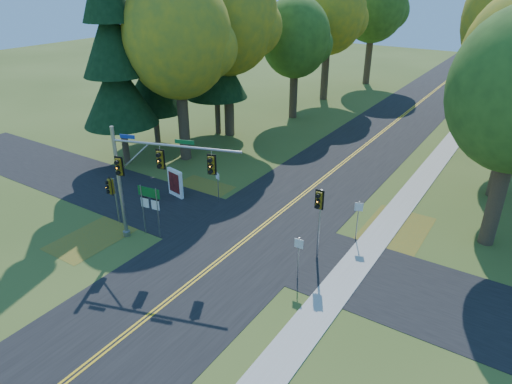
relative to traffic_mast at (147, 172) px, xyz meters
The scene contains 25 objects.
ground 6.20m from the traffic_mast, 16.94° to the left, with size 160.00×160.00×0.00m, color #384C1B.
road_main 6.20m from the traffic_mast, 16.94° to the left, with size 8.00×160.00×0.02m, color black.
road_cross 6.91m from the traffic_mast, 37.43° to the left, with size 60.00×6.00×0.02m, color black.
centerline_left 6.12m from the traffic_mast, 17.32° to the left, with size 0.10×160.00×0.01m, color gold.
centerline_right 6.26m from the traffic_mast, 16.58° to the left, with size 0.10×160.00×0.01m, color gold.
sidewalk_east 11.42m from the traffic_mast, ahead, with size 1.60×160.00×0.06m, color #9E998E.
leaf_patch_w_near 7.13m from the traffic_mast, 112.07° to the left, with size 4.00×6.00×0.00m, color olive.
leaf_patch_e 13.99m from the traffic_mast, 33.31° to the left, with size 3.50×8.00×0.00m, color olive.
leaf_patch_w_far 5.53m from the traffic_mast, 152.03° to the right, with size 3.00×5.00×0.00m, color olive.
tree_w_a 13.72m from the traffic_mast, 122.37° to the left, with size 8.00×8.00×14.15m.
tree_w_b 20.06m from the traffic_mast, 112.74° to the left, with size 8.60×8.60×15.38m.
tree_w_c 26.57m from the traffic_mast, 101.39° to the left, with size 6.80×6.80×11.91m.
tree_w_d 35.43m from the traffic_mast, 99.51° to the left, with size 8.20×8.20×14.56m.
tree_w_e 46.01m from the traffic_mast, 95.76° to the left, with size 8.40×8.40×14.97m.
pine_a 13.47m from the traffic_mast, 144.21° to the left, with size 5.60×5.60×19.48m.
pine_b 17.41m from the traffic_mast, 133.41° to the left, with size 5.60×5.60×17.31m.
pine_c 20.12m from the traffic_mast, 116.56° to the left, with size 5.60×5.60×20.56m.
traffic_mast is the anchor object (origin of this frame).
east_signal_pole 9.22m from the traffic_mast, 20.90° to the left, with size 0.48×0.55×4.10m.
ped_signal_pole 3.89m from the traffic_mast, behind, with size 0.44×0.54×3.00m.
route_sign_cluster 2.12m from the traffic_mast, 141.89° to the left, with size 1.44×0.25×3.11m.
info_kiosk 6.54m from the traffic_mast, 119.57° to the left, with size 1.41×0.46×1.94m.
reg_sign_e_north 11.75m from the traffic_mast, 33.44° to the left, with size 0.45×0.19×2.42m.
reg_sign_e_south 9.02m from the traffic_mast, ahead, with size 0.45×0.08×2.37m.
reg_sign_w 6.43m from the traffic_mast, 88.65° to the left, with size 0.39×0.19×2.16m.
Camera 1 is at (12.61, -16.77, 13.77)m, focal length 32.00 mm.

